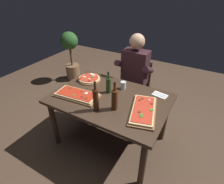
{
  "coord_description": "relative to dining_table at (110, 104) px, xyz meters",
  "views": [
    {
      "loc": [
        0.92,
        -1.55,
        1.96
      ],
      "look_at": [
        0.0,
        0.05,
        0.79
      ],
      "focal_mm": 28.61,
      "sensor_mm": 36.0,
      "label": 1
    }
  ],
  "objects": [
    {
      "name": "ground_plane",
      "position": [
        0.0,
        0.0,
        -0.64
      ],
      "size": [
        6.4,
        6.4,
        0.0
      ],
      "primitive_type": "plane",
      "color": "#4C3828"
    },
    {
      "name": "dining_table",
      "position": [
        0.0,
        0.0,
        0.0
      ],
      "size": [
        1.4,
        0.96,
        0.74
      ],
      "color": "#3D2B1E",
      "rests_on": "ground_plane"
    },
    {
      "name": "pizza_rectangular_front",
      "position": [
        -0.37,
        -0.18,
        0.11
      ],
      "size": [
        0.57,
        0.32,
        0.05
      ],
      "color": "brown",
      "rests_on": "dining_table"
    },
    {
      "name": "pizza_rectangular_left",
      "position": [
        0.45,
        -0.06,
        0.12
      ],
      "size": [
        0.4,
        0.61,
        0.05
      ],
      "color": "brown",
      "rests_on": "dining_table"
    },
    {
      "name": "pizza_round_far",
      "position": [
        -0.48,
        0.23,
        0.12
      ],
      "size": [
        0.33,
        0.33,
        0.05
      ],
      "color": "brown",
      "rests_on": "dining_table"
    },
    {
      "name": "wine_bottle_dark",
      "position": [
        0.16,
        -0.17,
        0.22
      ],
      "size": [
        0.07,
        0.07,
        0.34
      ],
      "color": "#47230F",
      "rests_on": "dining_table"
    },
    {
      "name": "oil_bottle_amber",
      "position": [
        -0.08,
        0.09,
        0.2
      ],
      "size": [
        0.06,
        0.06,
        0.28
      ],
      "color": "#233819",
      "rests_on": "dining_table"
    },
    {
      "name": "vinegar_bottle_green",
      "position": [
        -0.01,
        -0.28,
        0.24
      ],
      "size": [
        0.06,
        0.06,
        0.35
      ],
      "color": "#47230F",
      "rests_on": "dining_table"
    },
    {
      "name": "tumbler_near_camera",
      "position": [
        0.04,
        0.26,
        0.15
      ],
      "size": [
        0.07,
        0.07,
        0.1
      ],
      "color": "silver",
      "rests_on": "dining_table"
    },
    {
      "name": "napkin_cutlery_set",
      "position": [
        0.51,
        0.35,
        0.1
      ],
      "size": [
        0.19,
        0.13,
        0.01
      ],
      "color": "white",
      "rests_on": "dining_table"
    },
    {
      "name": "diner_chair",
      "position": [
        -0.01,
        0.86,
        -0.16
      ],
      "size": [
        0.44,
        0.44,
        0.87
      ],
      "color": "#3D2B1E",
      "rests_on": "ground_plane"
    },
    {
      "name": "seated_diner",
      "position": [
        -0.01,
        0.74,
        0.1
      ],
      "size": [
        0.53,
        0.41,
        1.33
      ],
      "color": "#23232D",
      "rests_on": "ground_plane"
    },
    {
      "name": "potted_plant_corner",
      "position": [
        -1.69,
        1.2,
        -0.04
      ],
      "size": [
        0.36,
        0.36,
        1.06
      ],
      "color": "#846042",
      "rests_on": "ground_plane"
    }
  ]
}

